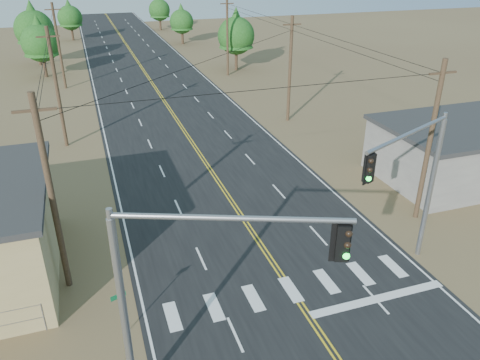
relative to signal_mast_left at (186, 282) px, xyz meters
name	(u,v)px	position (x,y,z in m)	size (l,w,h in m)	color
road	(190,139)	(6.15, 26.77, -5.65)	(15.00, 200.00, 0.02)	black
utility_pole_left_near	(52,196)	(-4.35, 8.77, -0.55)	(1.80, 0.30, 10.00)	#4C3826
utility_pole_left_mid	(57,88)	(-4.35, 28.77, -0.55)	(1.80, 0.30, 10.00)	#4C3826
utility_pole_left_far	(59,46)	(-4.35, 48.77, -0.55)	(1.80, 0.30, 10.00)	#4C3826
utility_pole_right_near	(430,142)	(16.65, 8.77, -0.55)	(1.80, 0.30, 10.00)	#4C3826
utility_pole_right_mid	(290,69)	(16.65, 28.77, -0.55)	(1.80, 0.30, 10.00)	#4C3826
utility_pole_right_far	(227,37)	(16.65, 48.77, -0.55)	(1.80, 0.30, 10.00)	#4C3826
signal_mast_left	(186,282)	(0.00, 0.00, 0.00)	(7.03, 3.01, 8.30)	gray
signal_mast_right	(416,174)	(12.37, 4.53, -0.10)	(6.27, 3.01, 8.23)	gray
street_sign	(120,308)	(-2.11, 4.30, -4.11)	(0.66, 0.26, 2.32)	gray
tree_left_near	(40,39)	(-6.80, 55.77, -0.74)	(4.83, 4.83, 8.05)	#3F2D1E
tree_left_mid	(33,26)	(-7.84, 63.85, -0.05)	(5.50, 5.50, 9.17)	#3F2D1E
tree_left_far	(70,15)	(-2.85, 84.69, -1.12)	(4.46, 4.46, 7.43)	#3F2D1E
tree_right_near	(236,32)	(18.81, 51.62, -0.45)	(5.11, 5.11, 8.52)	#3F2D1E
tree_right_mid	(181,19)	(16.07, 74.49, -1.37)	(4.21, 4.21, 7.02)	#3F2D1E
tree_right_far	(159,8)	(15.21, 92.40, -1.16)	(4.42, 4.42, 7.36)	#3F2D1E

